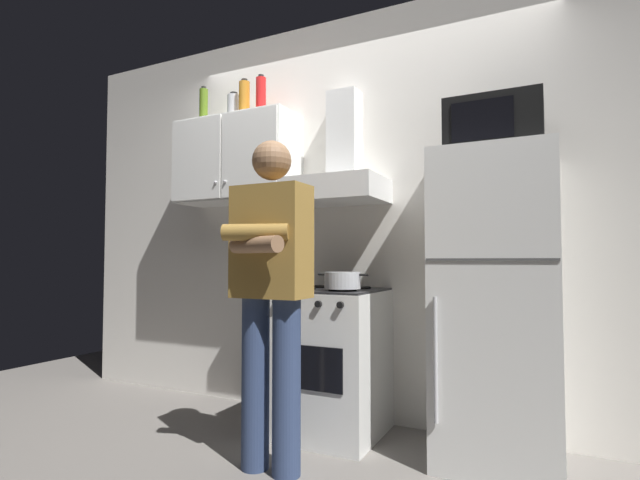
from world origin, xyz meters
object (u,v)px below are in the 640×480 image
Objects in this scene: bottle_canister_steel at (234,107)px; cooking_pot at (342,280)px; person_standing at (270,288)px; stove_oven at (331,360)px; bottle_soda_red at (261,96)px; upper_cabinet at (236,161)px; microwave at (494,128)px; bottle_liquor_amber at (244,99)px; range_hood at (339,173)px; bottle_olive_oil at (204,106)px; refrigerator at (497,306)px.

cooking_pot is at bearing -14.74° from bottle_canister_steel.
person_standing is 0.52m from cooking_pot.
bottle_soda_red is (-0.59, 0.12, 1.75)m from stove_oven.
microwave is (1.75, -0.11, -0.01)m from upper_cabinet.
bottle_canister_steel reaches higher than stove_oven.
cooking_pot is at bearing -42.49° from stove_oven.
bottle_soda_red reaches higher than upper_cabinet.
bottle_liquor_amber is (0.08, -0.03, 0.43)m from upper_cabinet.
upper_cabinet is at bearing -179.91° from range_hood.
bottle_soda_red is at bearing 168.68° from stove_oven.
stove_oven is 3.28× the size of bottle_liquor_amber.
upper_cabinet is 3.26× the size of bottle_olive_oil.
bottle_soda_red reaches higher than stove_oven.
upper_cabinet is 2.00m from refrigerator.
bottle_soda_red is at bearing -3.86° from bottle_canister_steel.
bottle_olive_oil reaches higher than upper_cabinet.
microwave reaches higher than cooking_pot.
upper_cabinet is at bearing 162.16° from bottle_liquor_amber.
microwave is at bearing -2.40° from bottle_olive_oil.
microwave is (0.95, 0.02, 1.31)m from stove_oven.
person_standing is 5.82× the size of bottle_soda_red.
microwave is at bearing 9.57° from cooking_pot.
refrigerator is (0.95, 0.00, 0.37)m from stove_oven.
refrigerator is 1.17m from person_standing.
bottle_olive_oil is at bearing 179.07° from bottle_liquor_amber.
bottle_liquor_amber is 0.37m from bottle_olive_oil.
upper_cabinet is 3.19× the size of bottle_soda_red.
microwave is 2.08m from bottle_olive_oil.
upper_cabinet is 3.38× the size of bottle_liquor_amber.
person_standing is at bearing -110.30° from cooking_pot.
refrigerator is at bearing -89.10° from microwave.
person_standing is 6.15× the size of bottle_liquor_amber.
person_standing is at bearing -94.72° from stove_oven.
refrigerator is 0.98× the size of person_standing.
microwave is 1.74× the size of bottle_olive_oil.
stove_oven is 0.52m from cooking_pot.
bottle_liquor_amber is at bearing -17.10° from bottle_canister_steel.
stove_oven is 3.17× the size of bottle_olive_oil.
bottle_canister_steel is (-0.96, 0.25, 1.22)m from cooking_pot.
bottle_soda_red reaches higher than bottle_canister_steel.
range_hood is at bearing 173.54° from microwave.
refrigerator reaches higher than cooking_pot.
bottle_olive_oil is (-1.09, -0.02, 0.58)m from range_hood.
refrigerator reaches higher than stove_oven.
range_hood is 0.47× the size of refrigerator.
bottle_canister_steel is 0.73× the size of bottle_olive_oil.
upper_cabinet is 1.55m from stove_oven.
person_standing is at bearing -93.91° from range_hood.
microwave is at bearing -6.46° from range_hood.
upper_cabinet is at bearing 176.52° from microwave.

